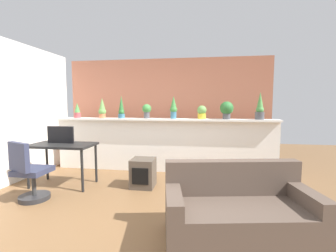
{
  "coord_description": "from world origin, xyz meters",
  "views": [
    {
      "loc": [
        0.86,
        -2.87,
        1.46
      ],
      "look_at": [
        0.21,
        1.4,
        1.04
      ],
      "focal_mm": 24.89,
      "sensor_mm": 36.0,
      "label": 1
    }
  ],
  "objects_px": {
    "couch": "(238,213)",
    "potted_plant_1": "(102,109)",
    "potted_plant_3": "(147,110)",
    "office_chair": "(30,176)",
    "tv_monitor": "(61,135)",
    "side_cube_shelf": "(143,173)",
    "potted_plant_7": "(260,108)",
    "desk": "(63,149)",
    "potted_plant_4": "(174,108)",
    "potted_plant_6": "(227,109)",
    "potted_plant_0": "(77,111)",
    "potted_plant_5": "(202,112)",
    "potted_plant_2": "(121,109)"
  },
  "relations": [
    {
      "from": "potted_plant_3",
      "to": "office_chair",
      "type": "relative_size",
      "value": 0.33
    },
    {
      "from": "tv_monitor",
      "to": "potted_plant_1",
      "type": "bearing_deg",
      "value": 70.93
    },
    {
      "from": "potted_plant_5",
      "to": "tv_monitor",
      "type": "xyz_separation_m",
      "value": [
        -2.51,
        -1.04,
        -0.39
      ]
    },
    {
      "from": "couch",
      "to": "office_chair",
      "type": "bearing_deg",
      "value": 169.6
    },
    {
      "from": "potted_plant_2",
      "to": "potted_plant_6",
      "type": "bearing_deg",
      "value": -0.01
    },
    {
      "from": "potted_plant_0",
      "to": "potted_plant_2",
      "type": "xyz_separation_m",
      "value": [
        1.02,
        0.0,
        0.05
      ]
    },
    {
      "from": "potted_plant_6",
      "to": "desk",
      "type": "distance_m",
      "value": 3.18
    },
    {
      "from": "potted_plant_1",
      "to": "potted_plant_3",
      "type": "relative_size",
      "value": 1.45
    },
    {
      "from": "potted_plant_3",
      "to": "desk",
      "type": "distance_m",
      "value": 1.8
    },
    {
      "from": "potted_plant_4",
      "to": "potted_plant_6",
      "type": "distance_m",
      "value": 1.08
    },
    {
      "from": "potted_plant_3",
      "to": "couch",
      "type": "bearing_deg",
      "value": -56.04
    },
    {
      "from": "potted_plant_5",
      "to": "office_chair",
      "type": "xyz_separation_m",
      "value": [
        -2.52,
        -1.82,
        -0.9
      ]
    },
    {
      "from": "potted_plant_1",
      "to": "desk",
      "type": "relative_size",
      "value": 0.4
    },
    {
      "from": "potted_plant_0",
      "to": "potted_plant_5",
      "type": "distance_m",
      "value": 2.73
    },
    {
      "from": "potted_plant_7",
      "to": "side_cube_shelf",
      "type": "height_order",
      "value": "potted_plant_7"
    },
    {
      "from": "couch",
      "to": "tv_monitor",
      "type": "bearing_deg",
      "value": 155.68
    },
    {
      "from": "potted_plant_1",
      "to": "potted_plant_7",
      "type": "height_order",
      "value": "potted_plant_7"
    },
    {
      "from": "tv_monitor",
      "to": "side_cube_shelf",
      "type": "relative_size",
      "value": 0.99
    },
    {
      "from": "potted_plant_1",
      "to": "potted_plant_7",
      "type": "bearing_deg",
      "value": -0.14
    },
    {
      "from": "side_cube_shelf",
      "to": "potted_plant_7",
      "type": "bearing_deg",
      "value": 24.05
    },
    {
      "from": "couch",
      "to": "potted_plant_7",
      "type": "bearing_deg",
      "value": 72.89
    },
    {
      "from": "potted_plant_1",
      "to": "potted_plant_5",
      "type": "relative_size",
      "value": 1.6
    },
    {
      "from": "potted_plant_0",
      "to": "potted_plant_5",
      "type": "xyz_separation_m",
      "value": [
        2.73,
        0.06,
        -0.02
      ]
    },
    {
      "from": "potted_plant_5",
      "to": "potted_plant_6",
      "type": "relative_size",
      "value": 0.77
    },
    {
      "from": "potted_plant_3",
      "to": "potted_plant_4",
      "type": "relative_size",
      "value": 0.64
    },
    {
      "from": "potted_plant_5",
      "to": "side_cube_shelf",
      "type": "height_order",
      "value": "potted_plant_5"
    },
    {
      "from": "potted_plant_3",
      "to": "potted_plant_7",
      "type": "bearing_deg",
      "value": -0.6
    },
    {
      "from": "potted_plant_0",
      "to": "potted_plant_7",
      "type": "xyz_separation_m",
      "value": [
        3.86,
        0.02,
        0.07
      ]
    },
    {
      "from": "potted_plant_2",
      "to": "potted_plant_6",
      "type": "distance_m",
      "value": 2.2
    },
    {
      "from": "potted_plant_0",
      "to": "office_chair",
      "type": "xyz_separation_m",
      "value": [
        0.21,
        -1.76,
        -0.91
      ]
    },
    {
      "from": "desk",
      "to": "office_chair",
      "type": "distance_m",
      "value": 0.76
    },
    {
      "from": "couch",
      "to": "potted_plant_1",
      "type": "bearing_deg",
      "value": 137.86
    },
    {
      "from": "potted_plant_3",
      "to": "side_cube_shelf",
      "type": "xyz_separation_m",
      "value": [
        0.16,
        -0.98,
        -1.07
      ]
    },
    {
      "from": "potted_plant_0",
      "to": "side_cube_shelf",
      "type": "height_order",
      "value": "potted_plant_0"
    },
    {
      "from": "office_chair",
      "to": "tv_monitor",
      "type": "bearing_deg",
      "value": 88.88
    },
    {
      "from": "potted_plant_6",
      "to": "potted_plant_5",
      "type": "bearing_deg",
      "value": 173.16
    },
    {
      "from": "office_chair",
      "to": "side_cube_shelf",
      "type": "distance_m",
      "value": 1.74
    },
    {
      "from": "potted_plant_3",
      "to": "couch",
      "type": "xyz_separation_m",
      "value": [
        1.58,
        -2.35,
        -1.04
      ]
    },
    {
      "from": "potted_plant_2",
      "to": "potted_plant_5",
      "type": "distance_m",
      "value": 1.71
    },
    {
      "from": "potted_plant_1",
      "to": "office_chair",
      "type": "relative_size",
      "value": 0.48
    },
    {
      "from": "potted_plant_1",
      "to": "potted_plant_6",
      "type": "height_order",
      "value": "potted_plant_1"
    },
    {
      "from": "potted_plant_3",
      "to": "potted_plant_4",
      "type": "xyz_separation_m",
      "value": [
        0.58,
        -0.01,
        0.05
      ]
    },
    {
      "from": "potted_plant_2",
      "to": "side_cube_shelf",
      "type": "relative_size",
      "value": 0.97
    },
    {
      "from": "side_cube_shelf",
      "to": "couch",
      "type": "bearing_deg",
      "value": -44.09
    },
    {
      "from": "tv_monitor",
      "to": "couch",
      "type": "xyz_separation_m",
      "value": [
        2.92,
        -1.32,
        -0.62
      ]
    },
    {
      "from": "potted_plant_2",
      "to": "office_chair",
      "type": "distance_m",
      "value": 2.17
    },
    {
      "from": "potted_plant_6",
      "to": "couch",
      "type": "distance_m",
      "value": 2.54
    },
    {
      "from": "potted_plant_5",
      "to": "potted_plant_6",
      "type": "bearing_deg",
      "value": -6.84
    },
    {
      "from": "potted_plant_2",
      "to": "potted_plant_4",
      "type": "xyz_separation_m",
      "value": [
        1.12,
        0.04,
        0.02
      ]
    },
    {
      "from": "potted_plant_1",
      "to": "potted_plant_4",
      "type": "relative_size",
      "value": 0.93
    }
  ]
}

